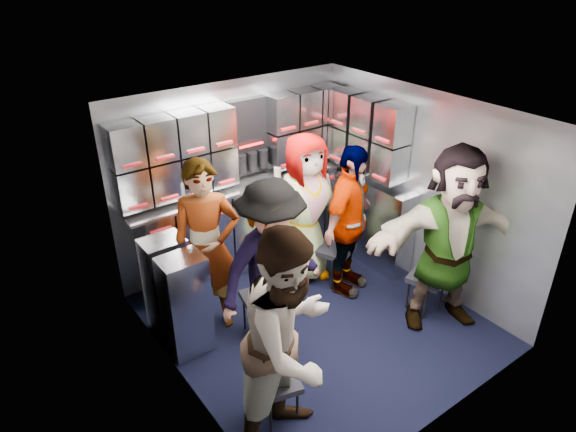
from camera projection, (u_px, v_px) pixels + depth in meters
floor at (315, 320)px, 5.12m from camera, size 3.00×3.00×0.00m
wall_back at (233, 175)px, 5.69m from camera, size 2.80×0.04×2.10m
wall_left at (176, 282)px, 3.89m from camera, size 0.04×3.00×2.10m
wall_right at (422, 190)px, 5.36m from camera, size 0.04×3.00×2.10m
ceiling at (322, 115)px, 4.13m from camera, size 2.80×3.00×0.02m
cart_bank_back at (245, 226)px, 5.80m from camera, size 2.68×0.38×0.99m
cart_bank_left at (176, 295)px, 4.66m from camera, size 0.38×0.76×0.99m
counter at (243, 184)px, 5.56m from camera, size 2.68×0.42×0.03m
locker_bank_back at (238, 141)px, 5.38m from camera, size 2.68×0.28×0.82m
locker_bank_right at (368, 135)px, 5.57m from camera, size 0.28×1.00×0.82m
right_cabinet at (368, 218)px, 5.96m from camera, size 0.28×1.20×1.00m
coffee_niche at (250, 138)px, 5.53m from camera, size 0.46×0.16×0.84m
red_latch_strip at (253, 202)px, 5.48m from camera, size 2.60×0.02×0.03m
jump_seat_near_left at (276, 384)px, 3.91m from camera, size 0.42×0.40×0.40m
jump_seat_mid_left at (261, 300)px, 4.83m from camera, size 0.41×0.39×0.41m
jump_seat_center at (295, 236)px, 5.76m from camera, size 0.44×0.42×0.48m
jump_seat_mid_right at (335, 251)px, 5.55m from camera, size 0.47×0.46×0.43m
jump_seat_near_right at (427, 279)px, 5.12m from camera, size 0.43×0.42×0.41m
attendant_standing at (207, 248)px, 4.70m from camera, size 0.74×0.62×1.71m
attendant_arc_a at (290, 343)px, 3.53m from camera, size 1.05×0.93×1.79m
attendant_arc_b at (271, 267)px, 4.48m from camera, size 1.11×0.69×1.65m
attendant_arc_c at (305, 209)px, 5.44m from camera, size 0.87×0.62×1.67m
attendant_arc_d at (349, 222)px, 5.22m from camera, size 1.04×0.75×1.64m
attendant_arc_e at (450, 239)px, 4.73m from camera, size 1.76×1.27×1.83m
bottle_left at (209, 184)px, 5.24m from camera, size 0.06×0.06×0.24m
bottle_mid at (182, 193)px, 5.08m from camera, size 0.07×0.07×0.23m
bottle_right at (300, 159)px, 5.85m from camera, size 0.06×0.06×0.25m
cup_left at (196, 195)px, 5.18m from camera, size 0.07×0.07×0.10m
cup_right at (277, 172)px, 5.70m from camera, size 0.07×0.07×0.11m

